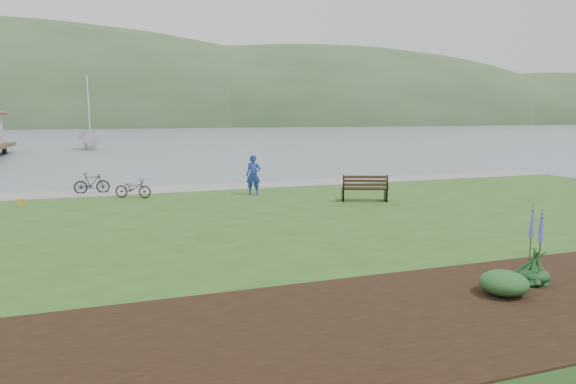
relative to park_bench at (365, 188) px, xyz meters
name	(u,v)px	position (x,y,z in m)	size (l,w,h in m)	color
ground	(314,221)	(-2.60, -1.07, -0.94)	(600.00, 600.00, 0.00)	slate
lawn	(337,226)	(-2.60, -3.07, -0.74)	(34.00, 20.00, 0.40)	#2B551E
shoreline_path	(260,185)	(-2.60, 5.83, -0.53)	(34.00, 2.20, 0.03)	gray
far_hillside	(186,126)	(17.40, 168.93, -0.94)	(580.00, 80.00, 38.00)	#35522E
park_bench	(365,188)	(0.00, 0.00, 0.00)	(1.90, 1.31, 1.09)	black
person	(253,171)	(-3.70, 3.11, 0.46)	(0.73, 0.50, 2.01)	#213898
bicycle_a	(133,188)	(-8.63, 3.94, -0.14)	(1.54, 0.54, 0.80)	black
bicycle_b	(92,183)	(-10.27, 5.77, -0.09)	(1.49, 0.43, 0.90)	black
sailboat	(91,149)	(-11.26, 43.55, -0.94)	(9.75, 9.92, 25.69)	silver
pannier	(21,202)	(-12.75, 3.41, -0.41)	(0.16, 0.26, 0.27)	orange
echium_4	(536,251)	(-1.57, -10.20, 0.15)	(0.62, 0.62, 1.79)	#153C1D
shrub_0	(504,283)	(-2.64, -10.55, -0.28)	(0.90, 0.90, 0.45)	#1E4C21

